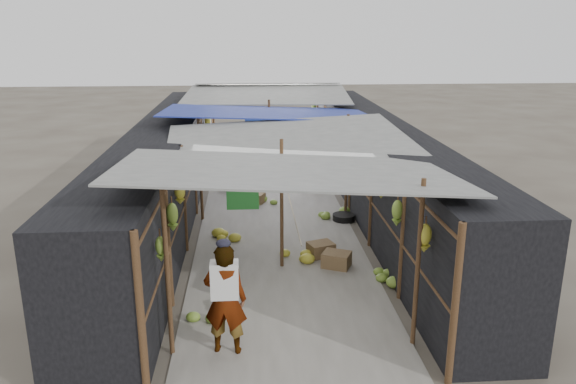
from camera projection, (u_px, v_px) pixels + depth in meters
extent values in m
plane|color=#6B6356|center=(294.00, 348.00, 8.38)|extent=(80.00, 80.00, 0.00)
cube|color=#9E998E|center=(274.00, 211.00, 14.60)|extent=(3.60, 16.00, 0.02)
cube|color=black|center=(166.00, 171.00, 14.09)|extent=(1.40, 15.00, 2.30)
cube|color=black|center=(378.00, 167.00, 14.47)|extent=(1.40, 15.00, 2.30)
cube|color=olive|center=(321.00, 250.00, 11.71)|extent=(0.62, 0.55, 0.31)
cube|color=olive|center=(336.00, 260.00, 11.17)|extent=(0.66, 0.61, 0.32)
cube|color=olive|center=(256.00, 198.00, 15.25)|extent=(0.57, 0.53, 0.29)
cylinder|color=black|center=(344.00, 218.00, 13.90)|extent=(0.55, 0.55, 0.17)
imported|color=white|center=(225.00, 299.00, 8.07)|extent=(0.68, 0.50, 1.71)
imported|color=#1E3B9A|center=(232.00, 162.00, 16.23)|extent=(0.87, 0.69, 1.74)
imported|color=#4B4741|center=(314.00, 172.00, 16.71)|extent=(0.57, 0.70, 0.94)
cylinder|color=brown|center=(167.00, 272.00, 7.89)|extent=(0.07, 0.07, 2.60)
cylinder|color=brown|center=(418.00, 265.00, 8.14)|extent=(0.07, 0.07, 2.60)
cylinder|color=brown|center=(282.00, 205.00, 10.89)|extent=(0.07, 0.07, 2.60)
cylinder|color=brown|center=(200.00, 169.00, 13.64)|extent=(0.07, 0.07, 2.60)
cylinder|color=brown|center=(347.00, 167.00, 13.88)|extent=(0.07, 0.07, 2.60)
cylinder|color=brown|center=(269.00, 144.00, 16.63)|extent=(0.07, 0.07, 2.60)
cylinder|color=brown|center=(214.00, 127.00, 19.38)|extent=(0.07, 0.07, 2.60)
cylinder|color=brown|center=(317.00, 126.00, 19.63)|extent=(0.07, 0.07, 2.60)
cube|color=gray|center=(289.00, 170.00, 8.64)|extent=(5.21, 3.19, 0.52)
cube|color=gray|center=(288.00, 140.00, 11.75)|extent=(5.23, 3.73, 0.50)
cube|color=#203196|center=(267.00, 112.00, 14.86)|extent=(5.40, 3.60, 0.41)
cube|color=gray|center=(267.00, 94.00, 18.00)|extent=(5.37, 3.66, 0.27)
cube|color=gray|center=(267.00, 84.00, 20.28)|extent=(5.00, 1.99, 0.24)
cylinder|color=brown|center=(192.00, 135.00, 13.89)|extent=(0.06, 15.00, 0.06)
cylinder|color=brown|center=(352.00, 133.00, 14.16)|extent=(0.06, 15.00, 0.06)
cylinder|color=gray|center=(273.00, 134.00, 14.03)|extent=(0.02, 15.00, 0.02)
cube|color=#223C9C|center=(255.00, 118.00, 18.46)|extent=(0.65, 0.03, 0.60)
cube|color=white|center=(289.00, 125.00, 17.01)|extent=(0.60, 0.03, 0.55)
cube|color=#236A28|center=(243.00, 191.00, 10.36)|extent=(0.60, 0.03, 0.70)
cube|color=#1A49AB|center=(279.00, 165.00, 12.21)|extent=(0.55, 0.03, 0.65)
cube|color=#1B30B1|center=(261.00, 148.00, 13.87)|extent=(0.70, 0.03, 0.60)
ellipsoid|color=olive|center=(161.00, 249.00, 7.86)|extent=(0.15, 0.13, 0.39)
ellipsoid|color=olive|center=(172.00, 217.00, 9.12)|extent=(0.19, 0.16, 0.50)
ellipsoid|color=gold|center=(180.00, 195.00, 10.14)|extent=(0.19, 0.16, 0.37)
ellipsoid|color=olive|center=(190.00, 167.00, 12.02)|extent=(0.15, 0.13, 0.50)
ellipsoid|color=gold|center=(195.00, 161.00, 13.04)|extent=(0.14, 0.12, 0.49)
ellipsoid|color=gold|center=(200.00, 145.00, 14.59)|extent=(0.18, 0.16, 0.45)
ellipsoid|color=gold|center=(204.00, 141.00, 15.98)|extent=(0.19, 0.16, 0.52)
ellipsoid|color=gold|center=(208.00, 123.00, 17.60)|extent=(0.19, 0.16, 0.43)
ellipsoid|color=olive|center=(210.00, 115.00, 18.67)|extent=(0.16, 0.13, 0.36)
ellipsoid|color=olive|center=(213.00, 110.00, 20.51)|extent=(0.16, 0.14, 0.57)
ellipsoid|color=gold|center=(425.00, 238.00, 8.05)|extent=(0.19, 0.16, 0.44)
ellipsoid|color=olive|center=(397.00, 213.00, 9.53)|extent=(0.19, 0.16, 0.47)
ellipsoid|color=gold|center=(382.00, 186.00, 10.61)|extent=(0.19, 0.16, 0.50)
ellipsoid|color=olive|center=(364.00, 176.00, 12.23)|extent=(0.16, 0.14, 0.57)
ellipsoid|color=olive|center=(354.00, 160.00, 13.36)|extent=(0.15, 0.13, 0.50)
ellipsoid|color=gold|center=(340.00, 135.00, 15.33)|extent=(0.16, 0.13, 0.44)
ellipsoid|color=olive|center=(336.00, 130.00, 16.02)|extent=(0.18, 0.15, 0.42)
ellipsoid|color=olive|center=(328.00, 128.00, 17.66)|extent=(0.17, 0.14, 0.55)
ellipsoid|color=olive|center=(320.00, 116.00, 19.51)|extent=(0.17, 0.15, 0.40)
ellipsoid|color=olive|center=(314.00, 107.00, 21.14)|extent=(0.18, 0.15, 0.58)
ellipsoid|color=olive|center=(318.00, 168.00, 18.42)|extent=(0.70, 0.59, 0.35)
ellipsoid|color=gold|center=(222.00, 234.00, 12.54)|extent=(0.67, 0.57, 0.34)
ellipsoid|color=olive|center=(224.00, 185.00, 16.64)|extent=(0.49, 0.42, 0.24)
ellipsoid|color=olive|center=(375.00, 273.00, 10.54)|extent=(0.68, 0.58, 0.34)
ellipsoid|color=olive|center=(334.00, 212.00, 14.08)|extent=(0.66, 0.56, 0.33)
ellipsoid|color=olive|center=(308.00, 184.00, 16.59)|extent=(0.66, 0.56, 0.33)
ellipsoid|color=olive|center=(207.00, 307.00, 9.32)|extent=(0.59, 0.50, 0.29)
ellipsoid|color=gold|center=(216.00, 170.00, 18.19)|extent=(0.62, 0.53, 0.31)
ellipsoid|color=olive|center=(266.00, 200.00, 15.03)|extent=(0.69, 0.59, 0.35)
ellipsoid|color=gold|center=(302.00, 251.00, 11.54)|extent=(0.72, 0.61, 0.36)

